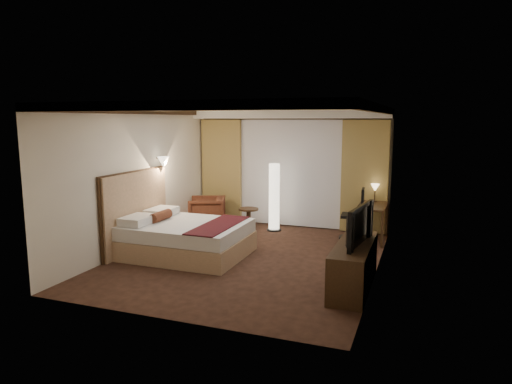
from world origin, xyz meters
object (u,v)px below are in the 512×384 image
(armchair, at_px, (207,211))
(side_table, at_px, (249,219))
(television, at_px, (353,222))
(bed, at_px, (187,239))
(office_chair, at_px, (352,214))
(dresser, at_px, (354,266))
(desk, at_px, (372,223))
(floor_lamp, at_px, (274,197))

(armchair, bearing_deg, side_table, 80.63)
(side_table, bearing_deg, television, -45.94)
(armchair, bearing_deg, television, 33.11)
(bed, bearing_deg, armchair, 106.35)
(side_table, xyz_separation_m, television, (2.74, -2.83, 0.76))
(bed, height_order, armchair, armchair)
(office_chair, bearing_deg, dresser, -85.78)
(armchair, xyz_separation_m, office_chair, (3.27, 0.17, 0.14))
(bed, bearing_deg, dresser, -11.10)
(dresser, bearing_deg, television, 180.00)
(bed, distance_m, television, 3.23)
(armchair, xyz_separation_m, dresser, (3.72, -2.63, -0.06))
(side_table, bearing_deg, desk, 0.47)
(armchair, distance_m, side_table, 0.98)
(armchair, relative_size, floor_lamp, 0.53)
(office_chair, bearing_deg, side_table, 174.47)
(armchair, bearing_deg, dresser, 33.33)
(floor_lamp, xyz_separation_m, office_chair, (1.76, -0.17, -0.22))
(bed, height_order, office_chair, office_chair)
(floor_lamp, height_order, dresser, floor_lamp)
(armchair, distance_m, television, 4.57)
(dresser, relative_size, television, 1.52)
(armchair, bearing_deg, floor_lamp, 81.33)
(dresser, bearing_deg, floor_lamp, 126.64)
(armchair, relative_size, side_table, 1.62)
(office_chair, xyz_separation_m, television, (0.42, -2.80, 0.46))
(bed, xyz_separation_m, office_chair, (2.68, 2.19, 0.23))
(side_table, height_order, television, television)
(side_table, height_order, floor_lamp, floor_lamp)
(desk, bearing_deg, armchair, -176.51)
(television, bearing_deg, office_chair, 16.59)
(floor_lamp, bearing_deg, dresser, -53.36)
(desk, xyz_separation_m, dresser, (0.05, -2.85, -0.04))
(floor_lamp, bearing_deg, desk, -3.09)
(side_table, distance_m, dresser, 3.96)
(desk, bearing_deg, floor_lamp, 176.91)
(bed, distance_m, armchair, 2.10)
(side_table, bearing_deg, armchair, -167.98)
(armchair, relative_size, desk, 0.74)
(bed, distance_m, side_table, 2.25)
(floor_lamp, distance_m, office_chair, 1.78)
(side_table, distance_m, office_chair, 2.34)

